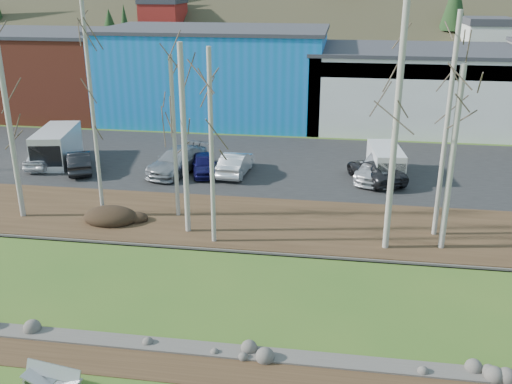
% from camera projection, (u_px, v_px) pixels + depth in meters
% --- Properties ---
extents(dirt_strip, '(80.00, 1.80, 0.03)m').
position_uv_depth(dirt_strip, '(159.00, 364.00, 19.59)').
color(dirt_strip, '#382616').
rests_on(dirt_strip, ground).
extents(near_bank_rocks, '(80.00, 0.80, 0.50)m').
position_uv_depth(near_bank_rocks, '(168.00, 347.00, 20.52)').
color(near_bank_rocks, '#47423D').
rests_on(near_bank_rocks, ground).
extents(river, '(80.00, 8.00, 0.90)m').
position_uv_depth(river, '(196.00, 289.00, 24.32)').
color(river, black).
rests_on(river, ground).
extents(far_bank_rocks, '(80.00, 0.80, 0.46)m').
position_uv_depth(far_bank_rocks, '(216.00, 247.00, 28.11)').
color(far_bank_rocks, '#47423D').
rests_on(far_bank_rocks, ground).
extents(far_bank, '(80.00, 7.00, 0.15)m').
position_uv_depth(far_bank, '(229.00, 221.00, 31.05)').
color(far_bank, '#382616').
rests_on(far_bank, ground).
extents(parking_lot, '(80.00, 14.00, 0.14)m').
position_uv_depth(parking_lot, '(257.00, 163.00, 40.77)').
color(parking_lot, black).
rests_on(parking_lot, ground).
extents(building_brick, '(16.32, 12.24, 7.80)m').
position_uv_depth(building_brick, '(36.00, 72.00, 55.75)').
color(building_brick, brown).
rests_on(building_brick, ground).
extents(building_blue, '(20.40, 12.24, 8.30)m').
position_uv_depth(building_blue, '(216.00, 73.00, 53.14)').
color(building_blue, '#0D6EBB').
rests_on(building_blue, ground).
extents(building_white, '(18.36, 12.24, 6.80)m').
position_uv_depth(building_white, '(413.00, 87.00, 50.87)').
color(building_white, silver).
rests_on(building_white, ground).
extents(bench_damaged, '(2.07, 0.97, 0.89)m').
position_uv_depth(bench_damaged, '(52.00, 380.00, 18.14)').
color(bench_damaged, '#A4A5A8').
rests_on(bench_damaged, ground).
extents(dirt_mound, '(2.94, 2.08, 0.58)m').
position_uv_depth(dirt_mound, '(110.00, 216.00, 30.73)').
color(dirt_mound, black).
rests_on(dirt_mound, far_bank).
extents(birch_0, '(0.28, 0.28, 9.54)m').
position_uv_depth(birch_0, '(10.00, 132.00, 29.86)').
color(birch_0, '#A9A597').
rests_on(birch_0, far_bank).
extents(birch_1, '(0.20, 0.20, 11.48)m').
position_uv_depth(birch_1, '(93.00, 114.00, 29.49)').
color(birch_1, '#A9A597').
rests_on(birch_1, far_bank).
extents(birch_2, '(0.27, 0.27, 9.56)m').
position_uv_depth(birch_2, '(184.00, 142.00, 27.97)').
color(birch_2, '#A9A597').
rests_on(birch_2, far_bank).
extents(birch_3, '(0.22, 0.22, 8.73)m').
position_uv_depth(birch_3, '(174.00, 139.00, 30.11)').
color(birch_3, '#A9A597').
rests_on(birch_3, far_bank).
extents(birch_4, '(0.22, 0.22, 9.49)m').
position_uv_depth(birch_4, '(212.00, 149.00, 26.83)').
color(birch_4, '#A9A597').
rests_on(birch_4, far_bank).
extents(birch_5, '(0.30, 0.30, 11.90)m').
position_uv_depth(birch_5, '(396.00, 128.00, 25.74)').
color(birch_5, '#A9A597').
rests_on(birch_5, far_bank).
extents(birch_6, '(0.29, 0.29, 8.84)m').
position_uv_depth(birch_6, '(452.00, 161.00, 26.26)').
color(birch_6, '#A9A597').
rests_on(birch_6, far_bank).
extents(birch_7, '(0.24, 0.24, 11.01)m').
position_uv_depth(birch_7, '(446.00, 129.00, 27.33)').
color(birch_7, '#A9A597').
rests_on(birch_7, far_bank).
extents(car_0, '(2.05, 4.23, 1.39)m').
position_uv_depth(car_0, '(44.00, 157.00, 39.57)').
color(car_0, silver).
rests_on(car_0, parking_lot).
extents(car_1, '(3.19, 4.50, 1.41)m').
position_uv_depth(car_1, '(79.00, 161.00, 38.60)').
color(car_1, black).
rests_on(car_1, parking_lot).
extents(car_2, '(3.77, 5.95, 1.61)m').
position_uv_depth(car_2, '(177.00, 161.00, 38.34)').
color(car_2, gray).
rests_on(car_2, parking_lot).
extents(car_3, '(2.88, 4.32, 1.36)m').
position_uv_depth(car_3, '(204.00, 164.00, 38.08)').
color(car_3, '#111043').
rests_on(car_3, parking_lot).
extents(car_4, '(1.88, 4.59, 1.48)m').
position_uv_depth(car_4, '(236.00, 163.00, 38.05)').
color(car_4, silver).
rests_on(car_4, parking_lot).
extents(car_5, '(4.19, 5.44, 1.37)m').
position_uv_depth(car_5, '(375.00, 170.00, 36.80)').
color(car_5, '#242426').
rests_on(car_5, parking_lot).
extents(car_6, '(3.65, 5.95, 1.61)m').
position_uv_depth(car_6, '(379.00, 166.00, 37.24)').
color(car_6, '#BDBDBF').
rests_on(car_6, parking_lot).
extents(van_white, '(2.31, 4.61, 1.94)m').
position_uv_depth(van_white, '(386.00, 163.00, 37.38)').
color(van_white, white).
rests_on(van_white, parking_lot).
extents(van_grey, '(3.21, 5.69, 2.35)m').
position_uv_depth(van_grey, '(56.00, 146.00, 40.29)').
color(van_grey, silver).
rests_on(van_grey, parking_lot).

